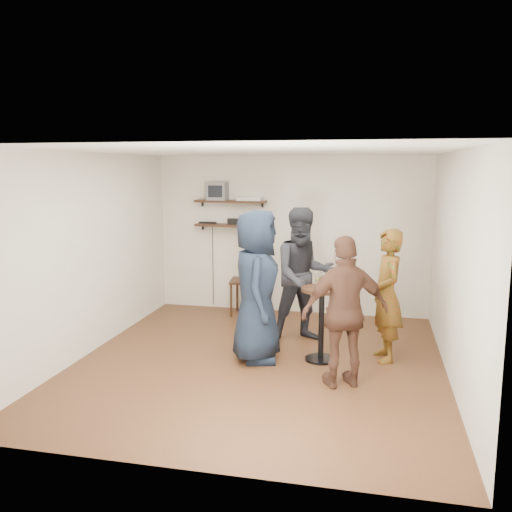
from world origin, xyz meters
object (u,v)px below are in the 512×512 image
at_px(person_dark, 304,275).
at_px(person_brown, 345,312).
at_px(drinks_table, 321,314).
at_px(person_navy, 256,286).
at_px(radio, 234,221).
at_px(side_table, 246,285).
at_px(dvd_deck, 250,199).
at_px(crt_monitor, 218,191).
at_px(person_plaid, 387,295).

height_order(person_dark, person_brown, person_dark).
height_order(drinks_table, person_navy, person_navy).
bearing_deg(radio, side_table, -44.57).
bearing_deg(dvd_deck, crt_monitor, 180.00).
bearing_deg(drinks_table, person_brown, -65.97).
bearing_deg(person_navy, person_brown, -128.42).
distance_m(person_plaid, person_navy, 1.63).
height_order(side_table, person_dark, person_dark).
bearing_deg(person_dark, drinks_table, -90.00).
xyz_separation_m(person_plaid, person_dark, (-1.11, 0.54, 0.10)).
bearing_deg(person_brown, person_dark, -90.14).
bearing_deg(side_table, dvd_deck, 86.49).
distance_m(drinks_table, person_brown, 0.85).
distance_m(person_plaid, person_brown, 1.05).
bearing_deg(drinks_table, person_plaid, 14.42).
xyz_separation_m(dvd_deck, person_navy, (0.61, -2.27, -0.95)).
distance_m(side_table, person_navy, 2.17).
distance_m(radio, drinks_table, 2.85).
relative_size(dvd_deck, person_plaid, 0.24).
bearing_deg(radio, dvd_deck, 0.00).
xyz_separation_m(radio, person_brown, (2.01, -2.86, -0.67)).
height_order(dvd_deck, side_table, dvd_deck).
distance_m(side_table, drinks_table, 2.36).
bearing_deg(person_dark, person_plaid, -49.67).
distance_m(drinks_table, person_plaid, 0.85).
bearing_deg(dvd_deck, radio, 180.00).
bearing_deg(radio, drinks_table, -51.63).
xyz_separation_m(radio, person_plaid, (2.46, -1.92, -0.68)).
relative_size(side_table, person_plaid, 0.35).
height_order(dvd_deck, person_navy, dvd_deck).
height_order(drinks_table, person_brown, person_brown).
height_order(side_table, person_brown, person_brown).
distance_m(crt_monitor, person_navy, 2.77).
bearing_deg(person_navy, person_dark, -38.56).
height_order(radio, person_dark, person_dark).
bearing_deg(drinks_table, crt_monitor, 132.79).
xyz_separation_m(side_table, person_brown, (1.76, -2.61, 0.35)).
relative_size(drinks_table, person_plaid, 0.56).
bearing_deg(crt_monitor, drinks_table, -47.21).
distance_m(side_table, person_dark, 1.64).
relative_size(crt_monitor, side_table, 0.54).
relative_size(person_navy, person_brown, 1.13).
height_order(crt_monitor, person_plaid, crt_monitor).
distance_m(crt_monitor, person_plaid, 3.55).
bearing_deg(person_navy, radio, 10.28).
relative_size(crt_monitor, person_plaid, 0.19).
relative_size(drinks_table, person_dark, 0.50).
distance_m(dvd_deck, side_table, 1.43).
height_order(dvd_deck, person_brown, dvd_deck).
xyz_separation_m(dvd_deck, side_table, (-0.02, -0.25, -1.40)).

